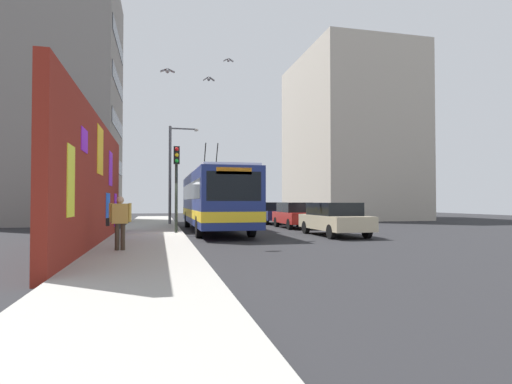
{
  "coord_description": "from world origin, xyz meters",
  "views": [
    {
      "loc": [
        -19.47,
        1.16,
        1.62
      ],
      "look_at": [
        0.35,
        -3.53,
        2.11
      ],
      "focal_mm": 28.87,
      "sensor_mm": 36.0,
      "label": 1
    }
  ],
  "objects_px": {
    "parked_car_red": "(294,215)",
    "street_lamp": "(174,167)",
    "parked_car_champagne": "(334,218)",
    "city_bus": "(214,198)",
    "parked_car_navy": "(272,212)",
    "pedestrian_near_wall": "(120,219)",
    "traffic_light": "(176,174)"
  },
  "relations": [
    {
      "from": "parked_car_red",
      "to": "street_lamp",
      "type": "bearing_deg",
      "value": 63.6
    },
    {
      "from": "parked_car_champagne",
      "to": "parked_car_red",
      "type": "bearing_deg",
      "value": 0.0
    },
    {
      "from": "street_lamp",
      "to": "city_bus",
      "type": "bearing_deg",
      "value": -159.29
    },
    {
      "from": "parked_car_navy",
      "to": "street_lamp",
      "type": "distance_m",
      "value": 8.02
    },
    {
      "from": "parked_car_champagne",
      "to": "pedestrian_near_wall",
      "type": "relative_size",
      "value": 2.93
    },
    {
      "from": "parked_car_champagne",
      "to": "parked_car_red",
      "type": "distance_m",
      "value": 5.91
    },
    {
      "from": "traffic_light",
      "to": "city_bus",
      "type": "bearing_deg",
      "value": -40.36
    },
    {
      "from": "parked_car_navy",
      "to": "street_lamp",
      "type": "height_order",
      "value": "street_lamp"
    },
    {
      "from": "pedestrian_near_wall",
      "to": "parked_car_champagne",
      "type": "bearing_deg",
      "value": -61.24
    },
    {
      "from": "parked_car_navy",
      "to": "street_lamp",
      "type": "bearing_deg",
      "value": 102.81
    },
    {
      "from": "street_lamp",
      "to": "parked_car_champagne",
      "type": "bearing_deg",
      "value": -142.75
    },
    {
      "from": "city_bus",
      "to": "parked_car_champagne",
      "type": "xyz_separation_m",
      "value": [
        -4.15,
        -5.2,
        -0.97
      ]
    },
    {
      "from": "city_bus",
      "to": "traffic_light",
      "type": "xyz_separation_m",
      "value": [
        -2.53,
        2.15,
        1.13
      ]
    },
    {
      "from": "city_bus",
      "to": "pedestrian_near_wall",
      "type": "relative_size",
      "value": 7.45
    },
    {
      "from": "parked_car_navy",
      "to": "traffic_light",
      "type": "height_order",
      "value": "traffic_light"
    },
    {
      "from": "city_bus",
      "to": "parked_car_navy",
      "type": "relative_size",
      "value": 2.76
    },
    {
      "from": "parked_car_champagne",
      "to": "traffic_light",
      "type": "height_order",
      "value": "traffic_light"
    },
    {
      "from": "parked_car_champagne",
      "to": "pedestrian_near_wall",
      "type": "height_order",
      "value": "pedestrian_near_wall"
    },
    {
      "from": "parked_car_champagne",
      "to": "parked_car_navy",
      "type": "relative_size",
      "value": 1.09
    },
    {
      "from": "city_bus",
      "to": "parked_car_champagne",
      "type": "height_order",
      "value": "city_bus"
    },
    {
      "from": "city_bus",
      "to": "street_lamp",
      "type": "relative_size",
      "value": 1.87
    },
    {
      "from": "parked_car_red",
      "to": "parked_car_navy",
      "type": "bearing_deg",
      "value": -0.0
    },
    {
      "from": "parked_car_red",
      "to": "street_lamp",
      "type": "height_order",
      "value": "street_lamp"
    },
    {
      "from": "parked_car_red",
      "to": "street_lamp",
      "type": "xyz_separation_m",
      "value": [
        3.58,
        7.22,
        3.08
      ]
    },
    {
      "from": "city_bus",
      "to": "parked_car_navy",
      "type": "bearing_deg",
      "value": -36.64
    },
    {
      "from": "pedestrian_near_wall",
      "to": "traffic_light",
      "type": "xyz_separation_m",
      "value": [
        6.73,
        -1.97,
        1.83
      ]
    },
    {
      "from": "street_lamp",
      "to": "parked_car_navy",
      "type": "bearing_deg",
      "value": -77.19
    },
    {
      "from": "parked_car_champagne",
      "to": "street_lamp",
      "type": "bearing_deg",
      "value": 37.25
    },
    {
      "from": "parked_car_red",
      "to": "parked_car_navy",
      "type": "xyz_separation_m",
      "value": [
        5.23,
        -0.0,
        0.0
      ]
    },
    {
      "from": "pedestrian_near_wall",
      "to": "street_lamp",
      "type": "bearing_deg",
      "value": -8.15
    },
    {
      "from": "city_bus",
      "to": "parked_car_champagne",
      "type": "bearing_deg",
      "value": -128.57
    },
    {
      "from": "traffic_light",
      "to": "street_lamp",
      "type": "height_order",
      "value": "street_lamp"
    }
  ]
}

